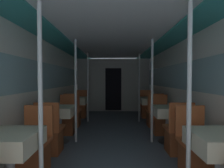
{
  "coord_description": "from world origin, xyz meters",
  "views": [
    {
      "loc": [
        -0.02,
        -1.01,
        1.3
      ],
      "look_at": [
        -0.04,
        2.48,
        1.2
      ],
      "focal_mm": 28.0,
      "sensor_mm": 36.0,
      "label": 1
    }
  ],
  "objects_px": {
    "chair_left_far_0": "(34,152)",
    "support_pole_right_2": "(139,87)",
    "chair_right_far_1": "(160,122)",
    "dining_table_right_0": "(220,145)",
    "dining_table_left_0": "(10,144)",
    "dining_table_left_1": "(60,113)",
    "support_pole_left_0": "(40,102)",
    "dining_table_right_1": "(168,113)",
    "chair_right_far_0": "(195,152)",
    "support_pole_right_0": "(189,103)",
    "chair_left_near_2": "(73,116)",
    "support_pole_left_2": "(88,87)",
    "support_pole_right_1": "(152,91)",
    "chair_right_far_2": "(146,109)",
    "dining_table_right_2": "(150,102)",
    "chair_right_near_2": "(154,116)",
    "chair_left_far_2": "(81,109)",
    "chair_left_near_1": "(50,137)",
    "support_pole_left_1": "(76,91)",
    "chair_right_near_1": "(178,137)",
    "chair_left_far_1": "(67,121)",
    "dining_table_left_2": "(77,102)"
  },
  "relations": [
    {
      "from": "dining_table_left_2",
      "to": "support_pole_right_1",
      "type": "xyz_separation_m",
      "value": [
        1.9,
        -1.74,
        0.45
      ]
    },
    {
      "from": "support_pole_right_0",
      "to": "chair_right_near_1",
      "type": "distance_m",
      "value": 1.45
    },
    {
      "from": "dining_table_left_2",
      "to": "support_pole_right_2",
      "type": "xyz_separation_m",
      "value": [
        1.9,
        0.0,
        0.45
      ]
    },
    {
      "from": "support_pole_left_0",
      "to": "support_pole_right_2",
      "type": "distance_m",
      "value": 3.81
    },
    {
      "from": "chair_right_far_0",
      "to": "support_pole_right_0",
      "type": "height_order",
      "value": "support_pole_right_0"
    },
    {
      "from": "chair_right_far_2",
      "to": "chair_left_near_1",
      "type": "bearing_deg",
      "value": 51.97
    },
    {
      "from": "dining_table_left_0",
      "to": "dining_table_right_1",
      "type": "relative_size",
      "value": 1.0
    },
    {
      "from": "chair_right_near_2",
      "to": "chair_right_far_0",
      "type": "bearing_deg",
      "value": -90.0
    },
    {
      "from": "dining_table_left_2",
      "to": "chair_right_near_1",
      "type": "xyz_separation_m",
      "value": [
        2.22,
        -2.29,
        -0.32
      ]
    },
    {
      "from": "dining_table_right_1",
      "to": "support_pole_right_2",
      "type": "xyz_separation_m",
      "value": [
        -0.33,
        1.74,
        0.45
      ]
    },
    {
      "from": "support_pole_left_1",
      "to": "chair_left_near_2",
      "type": "height_order",
      "value": "support_pole_left_1"
    },
    {
      "from": "chair_right_far_1",
      "to": "dining_table_right_0",
      "type": "bearing_deg",
      "value": 90.0
    },
    {
      "from": "chair_right_far_1",
      "to": "dining_table_left_1",
      "type": "bearing_deg",
      "value": 13.98
    },
    {
      "from": "support_pole_left_1",
      "to": "dining_table_left_2",
      "type": "distance_m",
      "value": 1.82
    },
    {
      "from": "chair_left_near_1",
      "to": "support_pole_left_1",
      "type": "xyz_separation_m",
      "value": [
        0.33,
        0.55,
        0.76
      ]
    },
    {
      "from": "dining_table_left_0",
      "to": "support_pole_left_2",
      "type": "xyz_separation_m",
      "value": [
        0.33,
        3.48,
        0.45
      ]
    },
    {
      "from": "chair_right_near_1",
      "to": "support_pole_right_2",
      "type": "relative_size",
      "value": 0.43
    },
    {
      "from": "dining_table_right_1",
      "to": "chair_left_near_1",
      "type": "bearing_deg",
      "value": -166.02
    },
    {
      "from": "support_pole_left_0",
      "to": "dining_table_left_1",
      "type": "bearing_deg",
      "value": 100.74
    },
    {
      "from": "chair_left_near_1",
      "to": "chair_right_far_1",
      "type": "bearing_deg",
      "value": 26.46
    },
    {
      "from": "support_pole_left_0",
      "to": "dining_table_left_2",
      "type": "xyz_separation_m",
      "value": [
        -0.33,
        3.48,
        -0.45
      ]
    },
    {
      "from": "chair_left_near_1",
      "to": "chair_left_far_1",
      "type": "bearing_deg",
      "value": 90.0
    },
    {
      "from": "dining_table_left_1",
      "to": "chair_right_near_2",
      "type": "relative_size",
      "value": 0.8
    },
    {
      "from": "dining_table_right_2",
      "to": "chair_right_near_2",
      "type": "relative_size",
      "value": 0.8
    },
    {
      "from": "dining_table_left_2",
      "to": "dining_table_right_2",
      "type": "xyz_separation_m",
      "value": [
        2.22,
        0.0,
        0.0
      ]
    },
    {
      "from": "dining_table_left_2",
      "to": "chair_left_near_2",
      "type": "relative_size",
      "value": 0.8
    },
    {
      "from": "chair_left_near_2",
      "to": "support_pole_left_2",
      "type": "height_order",
      "value": "support_pole_left_2"
    },
    {
      "from": "dining_table_left_0",
      "to": "dining_table_right_2",
      "type": "bearing_deg",
      "value": 57.37
    },
    {
      "from": "dining_table_left_1",
      "to": "support_pole_right_1",
      "type": "height_order",
      "value": "support_pole_right_1"
    },
    {
      "from": "dining_table_left_1",
      "to": "support_pole_right_2",
      "type": "bearing_deg",
      "value": 42.51
    },
    {
      "from": "chair_left_far_0",
      "to": "chair_right_far_2",
      "type": "distance_m",
      "value": 4.13
    },
    {
      "from": "support_pole_left_0",
      "to": "chair_right_far_2",
      "type": "bearing_deg",
      "value": 64.81
    },
    {
      "from": "chair_left_near_1",
      "to": "chair_right_far_0",
      "type": "height_order",
      "value": "same"
    },
    {
      "from": "chair_left_near_2",
      "to": "chair_right_far_0",
      "type": "xyz_separation_m",
      "value": [
        2.22,
        -2.37,
        0.0
      ]
    },
    {
      "from": "dining_table_right_1",
      "to": "chair_right_far_2",
      "type": "xyz_separation_m",
      "value": [
        0.0,
        2.29,
        -0.32
      ]
    },
    {
      "from": "chair_left_near_2",
      "to": "chair_right_near_2",
      "type": "bearing_deg",
      "value": 0.0
    },
    {
      "from": "support_pole_left_0",
      "to": "dining_table_right_1",
      "type": "xyz_separation_m",
      "value": [
        1.9,
        1.74,
        -0.45
      ]
    },
    {
      "from": "dining_table_right_0",
      "to": "support_pole_right_0",
      "type": "relative_size",
      "value": 0.35
    },
    {
      "from": "support_pole_right_0",
      "to": "chair_right_near_1",
      "type": "bearing_deg",
      "value": 74.45
    },
    {
      "from": "chair_left_far_2",
      "to": "chair_right_far_1",
      "type": "distance_m",
      "value": 2.82
    },
    {
      "from": "dining_table_left_2",
      "to": "support_pole_left_0",
      "type": "bearing_deg",
      "value": -84.58
    },
    {
      "from": "dining_table_left_0",
      "to": "dining_table_left_1",
      "type": "bearing_deg",
      "value": 90.0
    },
    {
      "from": "support_pole_right_1",
      "to": "support_pole_left_2",
      "type": "bearing_deg",
      "value": 132.03
    },
    {
      "from": "chair_left_near_1",
      "to": "chair_left_far_2",
      "type": "height_order",
      "value": "same"
    },
    {
      "from": "chair_left_near_1",
      "to": "chair_right_far_0",
      "type": "bearing_deg",
      "value": -15.81
    },
    {
      "from": "support_pole_left_0",
      "to": "support_pole_right_1",
      "type": "xyz_separation_m",
      "value": [
        1.57,
        1.74,
        0.0
      ]
    },
    {
      "from": "support_pole_left_0",
      "to": "support_pole_right_2",
      "type": "relative_size",
      "value": 1.0
    },
    {
      "from": "dining_table_right_0",
      "to": "dining_table_left_2",
      "type": "bearing_deg",
      "value": 122.63
    },
    {
      "from": "dining_table_left_1",
      "to": "chair_left_far_2",
      "type": "height_order",
      "value": "chair_left_far_2"
    },
    {
      "from": "chair_left_far_0",
      "to": "support_pole_right_2",
      "type": "height_order",
      "value": "support_pole_right_2"
    }
  ]
}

